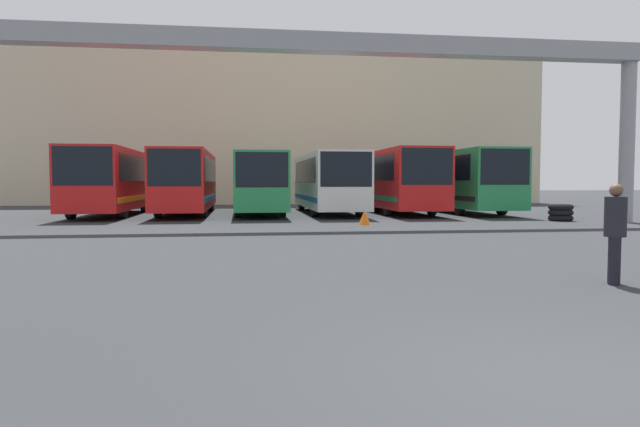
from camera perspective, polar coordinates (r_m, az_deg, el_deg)
The scene contains 12 objects.
ground_plane at distance 5.35m, azimuth 24.02°, elevation -15.52°, with size 200.00×200.00×0.00m, color #2D3033.
building_backdrop at distance 48.62m, azimuth -4.64°, elevation 8.77°, with size 41.35×12.00×12.83m.
overhead_gantry at distance 22.38m, azimuth -0.74°, elevation 14.52°, with size 26.89×0.80×7.31m.
bus_slot_0 at distance 30.41m, azimuth -20.19°, elevation 3.34°, with size 2.63×10.19×3.25m.
bus_slot_1 at distance 30.45m, azimuth -13.15°, elevation 3.38°, with size 2.44×11.40×3.18m.
bus_slot_2 at distance 30.45m, azimuth -6.20°, elevation 3.33°, with size 2.49×11.64×3.06m.
bus_slot_3 at distance 30.45m, azimuth 0.77°, elevation 3.40°, with size 2.53×10.99×3.11m.
bus_slot_4 at distance 31.68m, azimuth 7.25°, elevation 3.56°, with size 2.61×11.96×3.30m.
bus_slot_5 at distance 32.88m, azimuth 13.44°, elevation 3.48°, with size 2.61×12.07×3.29m.
pedestrian_mid_right at distance 10.55m, azimuth 27.42°, elevation -1.57°, with size 0.34×0.34×1.66m.
traffic_cone at distance 22.34m, azimuth 4.47°, elevation -0.41°, with size 0.48×0.48×0.57m.
tire_stack at distance 26.69m, azimuth 22.93°, elevation 0.09°, with size 1.04×1.04×0.72m.
Camera 1 is at (-2.71, -4.29, 1.69)m, focal length 32.00 mm.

